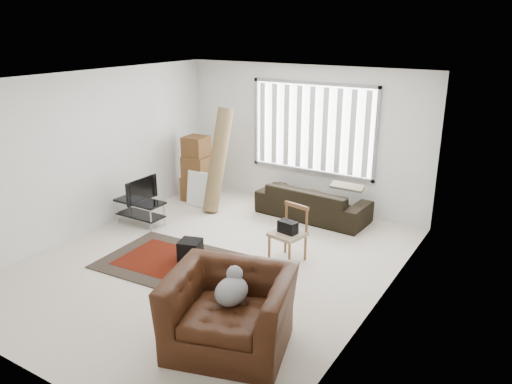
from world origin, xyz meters
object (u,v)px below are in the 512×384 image
at_px(tv_stand, 140,207).
at_px(sofa, 313,197).
at_px(side_chair, 289,231).
at_px(armchair, 230,306).
at_px(moving_boxes, 197,171).

bearing_deg(tv_stand, sofa, 38.12).
height_order(side_chair, armchair, armchair).
bearing_deg(tv_stand, armchair, -31.66).
bearing_deg(armchair, moving_boxes, 115.50).
relative_size(tv_stand, side_chair, 1.06).
relative_size(sofa, armchair, 1.28).
height_order(sofa, side_chair, side_chair).
distance_m(tv_stand, moving_boxes, 1.61).
relative_size(tv_stand, moving_boxes, 0.69).
bearing_deg(side_chair, moving_boxes, 163.63).
xyz_separation_m(tv_stand, sofa, (2.44, 1.92, 0.07)).
height_order(tv_stand, sofa, sofa).
distance_m(sofa, side_chair, 1.84).
relative_size(tv_stand, sofa, 0.44).
distance_m(side_chair, armchair, 2.25).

